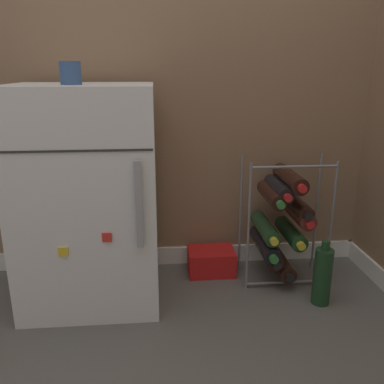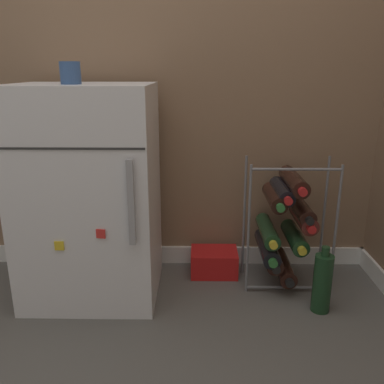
{
  "view_description": "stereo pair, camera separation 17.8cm",
  "coord_description": "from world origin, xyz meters",
  "px_view_note": "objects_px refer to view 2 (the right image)",
  "views": [
    {
      "loc": [
        -0.07,
        -1.38,
        0.98
      ],
      "look_at": [
        0.09,
        0.32,
        0.46
      ],
      "focal_mm": 38.0,
      "sensor_mm": 36.0,
      "label": 1
    },
    {
      "loc": [
        0.11,
        -1.38,
        0.98
      ],
      "look_at": [
        0.09,
        0.32,
        0.46
      ],
      "focal_mm": 38.0,
      "sensor_mm": 36.0,
      "label": 2
    }
  ],
  "objects_px": {
    "mini_fridge": "(90,195)",
    "soda_box": "(214,262)",
    "fridge_top_cup": "(70,73)",
    "loose_bottle_floor": "(322,283)",
    "wine_rack": "(283,226)"
  },
  "relations": [
    {
      "from": "mini_fridge",
      "to": "soda_box",
      "type": "relative_size",
      "value": 4.05
    },
    {
      "from": "soda_box",
      "to": "fridge_top_cup",
      "type": "xyz_separation_m",
      "value": [
        -0.56,
        -0.24,
        0.9
      ]
    },
    {
      "from": "fridge_top_cup",
      "to": "loose_bottle_floor",
      "type": "height_order",
      "value": "fridge_top_cup"
    },
    {
      "from": "soda_box",
      "to": "fridge_top_cup",
      "type": "bearing_deg",
      "value": -156.56
    },
    {
      "from": "mini_fridge",
      "to": "wine_rack",
      "type": "relative_size",
      "value": 1.55
    },
    {
      "from": "mini_fridge",
      "to": "soda_box",
      "type": "distance_m",
      "value": 0.7
    },
    {
      "from": "soda_box",
      "to": "loose_bottle_floor",
      "type": "bearing_deg",
      "value": -36.15
    },
    {
      "from": "wine_rack",
      "to": "loose_bottle_floor",
      "type": "relative_size",
      "value": 2.04
    },
    {
      "from": "wine_rack",
      "to": "soda_box",
      "type": "relative_size",
      "value": 2.62
    },
    {
      "from": "soda_box",
      "to": "loose_bottle_floor",
      "type": "distance_m",
      "value": 0.54
    },
    {
      "from": "fridge_top_cup",
      "to": "wine_rack",
      "type": "bearing_deg",
      "value": 10.35
    },
    {
      "from": "wine_rack",
      "to": "fridge_top_cup",
      "type": "height_order",
      "value": "fridge_top_cup"
    },
    {
      "from": "mini_fridge",
      "to": "fridge_top_cup",
      "type": "height_order",
      "value": "fridge_top_cup"
    },
    {
      "from": "mini_fridge",
      "to": "soda_box",
      "type": "xyz_separation_m",
      "value": [
        0.55,
        0.17,
        -0.4
      ]
    },
    {
      "from": "wine_rack",
      "to": "soda_box",
      "type": "distance_m",
      "value": 0.4
    }
  ]
}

